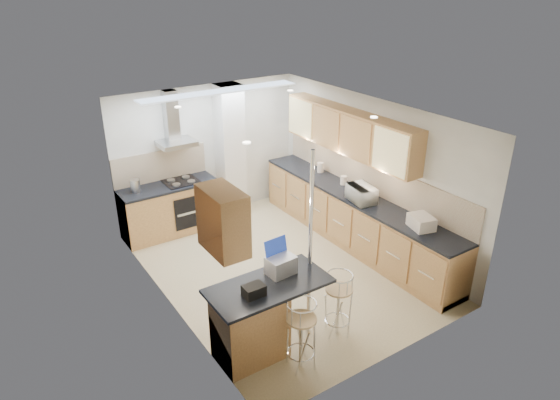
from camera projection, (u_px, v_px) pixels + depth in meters
ground at (280, 268)px, 7.92m from camera, size 4.80×4.80×0.00m
room_shell at (284, 166)px, 7.73m from camera, size 3.64×4.84×2.51m
right_counter at (354, 219)px, 8.48m from camera, size 0.63×4.40×0.92m
back_counter at (170, 209)px, 8.84m from camera, size 1.70×0.63×0.92m
peninsula at (269, 317)px, 6.06m from camera, size 1.47×0.72×0.94m
microwave at (362, 194)px, 7.97m from camera, size 0.41×0.54×0.27m
laptop at (281, 265)px, 6.04m from camera, size 0.35×0.27×0.23m
bag at (254, 290)px, 5.64m from camera, size 0.24×0.18×0.13m
bar_stool_near at (301, 335)px, 5.77m from camera, size 0.46×0.46×0.92m
bar_stool_end at (338, 304)px, 6.33m from camera, size 0.40×0.40×0.90m
jar_a at (320, 167)px, 9.18m from camera, size 0.13×0.13×0.18m
jar_b at (344, 180)px, 8.65m from camera, size 0.14×0.14×0.15m
jar_c at (364, 189)px, 8.26m from camera, size 0.15×0.15×0.19m
jar_d at (372, 200)px, 7.91m from camera, size 0.10×0.10×0.13m
bread_bin at (421, 222)px, 7.16m from camera, size 0.37×0.42×0.19m
kettle at (135, 186)px, 8.33m from camera, size 0.16×0.16×0.22m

